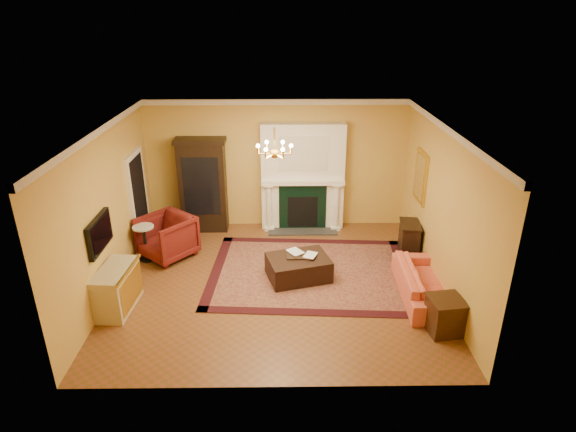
{
  "coord_description": "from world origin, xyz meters",
  "views": [
    {
      "loc": [
        0.13,
        -7.92,
        4.83
      ],
      "look_at": [
        0.23,
        0.3,
        1.26
      ],
      "focal_mm": 30.0,
      "sensor_mm": 36.0,
      "label": 1
    }
  ],
  "objects_px": {
    "wingback_armchair": "(167,235)",
    "end_table": "(444,316)",
    "pedestal_table": "(145,241)",
    "commode": "(117,289)",
    "leather_ottoman": "(298,267)",
    "china_cabinet": "(203,187)",
    "console_table": "(409,240)",
    "coral_sofa": "(423,278)"
  },
  "relations": [
    {
      "from": "china_cabinet",
      "to": "coral_sofa",
      "type": "distance_m",
      "value": 5.3
    },
    {
      "from": "pedestal_table",
      "to": "leather_ottoman",
      "type": "bearing_deg",
      "value": -13.85
    },
    {
      "from": "china_cabinet",
      "to": "pedestal_table",
      "type": "bearing_deg",
      "value": -123.68
    },
    {
      "from": "wingback_armchair",
      "to": "coral_sofa",
      "type": "distance_m",
      "value": 5.18
    },
    {
      "from": "end_table",
      "to": "leather_ottoman",
      "type": "height_order",
      "value": "end_table"
    },
    {
      "from": "coral_sofa",
      "to": "end_table",
      "type": "bearing_deg",
      "value": -173.73
    },
    {
      "from": "leather_ottoman",
      "to": "commode",
      "type": "bearing_deg",
      "value": -178.49
    },
    {
      "from": "pedestal_table",
      "to": "coral_sofa",
      "type": "bearing_deg",
      "value": -15.2
    },
    {
      "from": "end_table",
      "to": "console_table",
      "type": "xyz_separation_m",
      "value": [
        0.06,
        2.61,
        0.07
      ]
    },
    {
      "from": "coral_sofa",
      "to": "leather_ottoman",
      "type": "height_order",
      "value": "coral_sofa"
    },
    {
      "from": "coral_sofa",
      "to": "china_cabinet",
      "type": "bearing_deg",
      "value": 57.33
    },
    {
      "from": "commode",
      "to": "leather_ottoman",
      "type": "relative_size",
      "value": 0.91
    },
    {
      "from": "console_table",
      "to": "coral_sofa",
      "type": "bearing_deg",
      "value": -87.73
    },
    {
      "from": "wingback_armchair",
      "to": "pedestal_table",
      "type": "distance_m",
      "value": 0.45
    },
    {
      "from": "commode",
      "to": "pedestal_table",
      "type": "bearing_deg",
      "value": 93.14
    },
    {
      "from": "pedestal_table",
      "to": "commode",
      "type": "xyz_separation_m",
      "value": [
        -0.03,
        -1.75,
        -0.06
      ]
    },
    {
      "from": "wingback_armchair",
      "to": "end_table",
      "type": "bearing_deg",
      "value": 13.11
    },
    {
      "from": "coral_sofa",
      "to": "end_table",
      "type": "distance_m",
      "value": 1.04
    },
    {
      "from": "coral_sofa",
      "to": "console_table",
      "type": "relative_size",
      "value": 2.69
    },
    {
      "from": "console_table",
      "to": "leather_ottoman",
      "type": "relative_size",
      "value": 0.62
    },
    {
      "from": "leather_ottoman",
      "to": "coral_sofa",
      "type": "bearing_deg",
      "value": -32.75
    },
    {
      "from": "commode",
      "to": "leather_ottoman",
      "type": "distance_m",
      "value": 3.31
    },
    {
      "from": "china_cabinet",
      "to": "coral_sofa",
      "type": "bearing_deg",
      "value": -34.91
    },
    {
      "from": "wingback_armchair",
      "to": "coral_sofa",
      "type": "height_order",
      "value": "wingback_armchair"
    },
    {
      "from": "pedestal_table",
      "to": "leather_ottoman",
      "type": "distance_m",
      "value": 3.23
    },
    {
      "from": "coral_sofa",
      "to": "end_table",
      "type": "relative_size",
      "value": 3.31
    },
    {
      "from": "coral_sofa",
      "to": "console_table",
      "type": "bearing_deg",
      "value": -3.11
    },
    {
      "from": "pedestal_table",
      "to": "end_table",
      "type": "distance_m",
      "value": 5.96
    },
    {
      "from": "commode",
      "to": "console_table",
      "type": "height_order",
      "value": "commode"
    },
    {
      "from": "coral_sofa",
      "to": "console_table",
      "type": "height_order",
      "value": "coral_sofa"
    },
    {
      "from": "end_table",
      "to": "coral_sofa",
      "type": "bearing_deg",
      "value": 94.36
    },
    {
      "from": "china_cabinet",
      "to": "leather_ottoman",
      "type": "height_order",
      "value": "china_cabinet"
    },
    {
      "from": "commode",
      "to": "leather_ottoman",
      "type": "height_order",
      "value": "commode"
    },
    {
      "from": "commode",
      "to": "coral_sofa",
      "type": "xyz_separation_m",
      "value": [
        5.37,
        0.3,
        -0.01
      ]
    },
    {
      "from": "pedestal_table",
      "to": "end_table",
      "type": "xyz_separation_m",
      "value": [
        5.42,
        -2.49,
        -0.16
      ]
    },
    {
      "from": "wingback_armchair",
      "to": "end_table",
      "type": "relative_size",
      "value": 1.73
    },
    {
      "from": "china_cabinet",
      "to": "console_table",
      "type": "distance_m",
      "value": 4.74
    },
    {
      "from": "china_cabinet",
      "to": "wingback_armchair",
      "type": "bearing_deg",
      "value": -113.42
    },
    {
      "from": "console_table",
      "to": "commode",
      "type": "bearing_deg",
      "value": -153.9
    },
    {
      "from": "china_cabinet",
      "to": "pedestal_table",
      "type": "relative_size",
      "value": 2.72
    },
    {
      "from": "china_cabinet",
      "to": "console_table",
      "type": "relative_size",
      "value": 2.93
    },
    {
      "from": "pedestal_table",
      "to": "console_table",
      "type": "distance_m",
      "value": 5.48
    }
  ]
}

